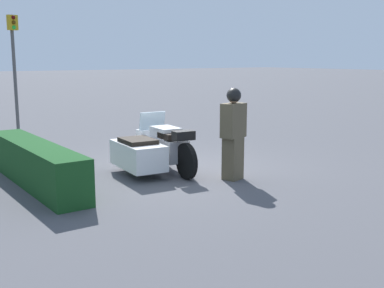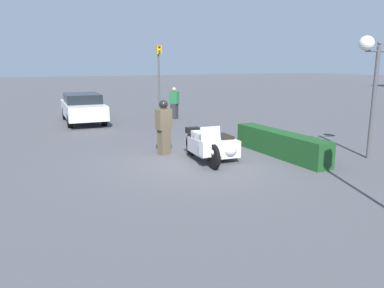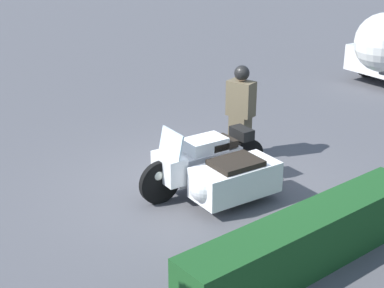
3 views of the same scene
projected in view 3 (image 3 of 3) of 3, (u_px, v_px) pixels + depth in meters
ground_plane at (201, 185)px, 10.02m from camera, size 160.00×160.00×0.00m
police_motorcycle at (216, 171)px, 9.41m from camera, size 2.44×1.48×1.18m
officer_rider at (241, 110)px, 10.82m from camera, size 0.41×0.54×1.78m
hedge_bush_curbside at (306, 242)px, 7.60m from camera, size 3.98×0.62×0.78m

